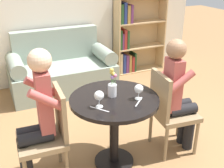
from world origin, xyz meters
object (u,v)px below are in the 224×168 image
bookshelf_right (133,37)px  chair_right (169,109)px  person_left (37,117)px  couch (62,71)px  flower_vase (113,86)px  person_right (178,95)px  wine_glass_left (99,96)px  wine_glass_right (139,89)px  chair_left (49,132)px

bookshelf_right → chair_right: (-0.78, -2.24, -0.14)m
bookshelf_right → chair_right: 2.38m
bookshelf_right → person_left: size_ratio=1.06×
couch → flower_vase: size_ratio=5.72×
person_right → wine_glass_left: 0.92m
wine_glass_right → person_left: bearing=168.3°
bookshelf_right → chair_left: 2.94m
person_left → wine_glass_right: 0.93m
chair_left → flower_vase: bearing=91.0°
chair_left → wine_glass_right: (0.81, -0.18, 0.35)m
flower_vase → person_right: bearing=-7.4°
person_left → chair_left: bearing=88.0°
chair_right → person_left: size_ratio=0.71×
couch → chair_left: (-0.61, -1.88, 0.18)m
couch → chair_left: bearing=-108.1°
person_left → person_right: size_ratio=1.03×
chair_right → bookshelf_right: bearing=-12.9°
bookshelf_right → person_right: bookshelf_right is taller
person_right → wine_glass_left: (-0.89, -0.06, 0.19)m
person_right → wine_glass_right: bearing=103.5°
person_right → wine_glass_left: person_right is taller
person_left → person_right: bearing=88.1°
wine_glass_right → wine_glass_left: bearing=178.6°
chair_left → wine_glass_left: (0.42, -0.17, 0.35)m
bookshelf_right → wine_glass_left: bearing=-124.3°
couch → chair_right: (0.61, -1.97, 0.18)m
chair_left → wine_glass_left: bearing=71.2°
wine_glass_right → chair_right: bearing=11.0°
chair_right → flower_vase: flower_vase is taller
person_left → wine_glass_right: size_ratio=8.89×
chair_left → chair_right: bearing=88.5°
bookshelf_right → flower_vase: size_ratio=4.94×
bookshelf_right → person_left: (-2.09, -2.14, 0.04)m
chair_left → bookshelf_right: bearing=140.0°
bookshelf_right → flower_vase: bearing=-122.5°
wine_glass_left → wine_glass_right: (0.38, -0.01, -0.01)m
couch → flower_vase: flower_vase is taller
bookshelf_right → wine_glass_right: 2.62m
wine_glass_left → bookshelf_right: bearing=55.7°
couch → person_right: person_right is taller
chair_right → person_right: (0.09, -0.02, 0.16)m
person_left → bookshelf_right: bearing=138.6°
chair_right → person_right: person_right is taller
wine_glass_left → person_right: bearing=3.6°
person_right → person_left: bearing=91.2°
person_right → flower_vase: bearing=88.7°
chair_right → wine_glass_right: bearing=107.2°
couch → chair_right: couch is taller
wine_glass_right → chair_left: bearing=167.5°
couch → person_right: (0.70, -1.99, 0.34)m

